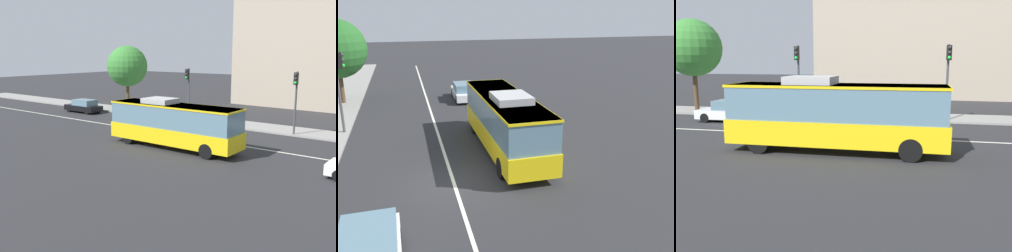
{
  "view_description": "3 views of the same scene",
  "coord_description": "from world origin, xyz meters",
  "views": [
    {
      "loc": [
        19.22,
        -24.66,
        6.71
      ],
      "look_at": [
        3.34,
        -3.89,
        1.64
      ],
      "focal_mm": 40.94,
      "sensor_mm": 36.0,
      "label": 1
    },
    {
      "loc": [
        -15.12,
        1.82,
        7.59
      ],
      "look_at": [
        4.47,
        -3.72,
        1.07
      ],
      "focal_mm": 39.1,
      "sensor_mm": 36.0,
      "label": 2
    },
    {
      "loc": [
        7.16,
        -19.26,
        4.2
      ],
      "look_at": [
        3.8,
        -3.42,
        1.22
      ],
      "focal_mm": 38.58,
      "sensor_mm": 36.0,
      "label": 3
    }
  ],
  "objects": [
    {
      "name": "sidewalk_kerb",
      "position": [
        0.0,
        7.2,
        0.07
      ],
      "size": [
        80.0,
        3.58,
        0.14
      ],
      "primitive_type": "cube",
      "color": "gray",
      "rests_on": "ground_plane"
    },
    {
      "name": "traffic_light_near_corner",
      "position": [
        8.88,
        5.57,
        3.56
      ],
      "size": [
        0.34,
        0.62,
        5.2
      ],
      "rotation": [
        0.0,
        0.0,
        -1.5
      ],
      "color": "#47474C",
      "rests_on": "ground_plane"
    },
    {
      "name": "transit_bus",
      "position": [
        3.43,
        -3.37,
        1.81
      ],
      "size": [
        10.01,
        2.52,
        3.46
      ],
      "rotation": [
        0.0,
        0.0,
        -0.0
      ],
      "color": "yellow",
      "rests_on": "ground_plane"
    },
    {
      "name": "sedan_white_ahead",
      "position": [
        -5.49,
        3.21,
        0.72
      ],
      "size": [
        4.54,
        1.9,
        1.46
      ],
      "rotation": [
        0.0,
        0.0,
        3.16
      ],
      "color": "white",
      "rests_on": "ground_plane"
    },
    {
      "name": "street_tree_kerbside_centre",
      "position": [
        -10.83,
        7.12,
        5.12
      ],
      "size": [
        4.55,
        4.55,
        7.41
      ],
      "color": "#4C3823",
      "rests_on": "ground_plane"
    },
    {
      "name": "lane_centre_line",
      "position": [
        0.0,
        0.0,
        0.01
      ],
      "size": [
        76.0,
        0.16,
        0.01
      ],
      "primitive_type": "cube",
      "color": "silver",
      "rests_on": "ground_plane"
    },
    {
      "name": "office_block_background",
      "position": [
        6.61,
        26.03,
        6.8
      ],
      "size": [
        22.75,
        12.91,
        13.6
      ],
      "rotation": [
        0.0,
        0.0,
        -0.04
      ],
      "color": "tan",
      "rests_on": "ground_plane"
    },
    {
      "name": "ground_plane",
      "position": [
        0.0,
        0.0,
        0.0
      ],
      "size": [
        160.0,
        160.0,
        0.0
      ],
      "primitive_type": "plane",
      "color": "#28282B"
    },
    {
      "name": "traffic_light_mid_block",
      "position": [
        -1.48,
        5.55,
        3.56
      ],
      "size": [
        0.32,
        0.62,
        5.2
      ],
      "rotation": [
        0.0,
        0.0,
        -1.57
      ],
      "color": "#47474C",
      "rests_on": "ground_plane"
    }
  ]
}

